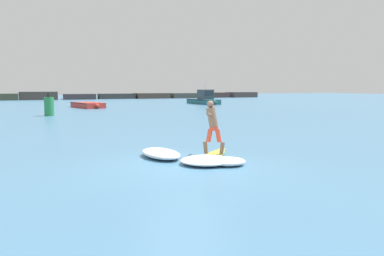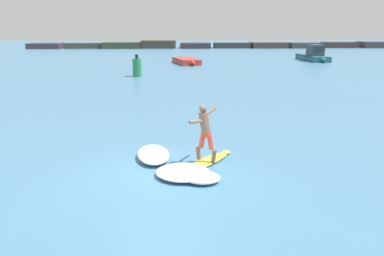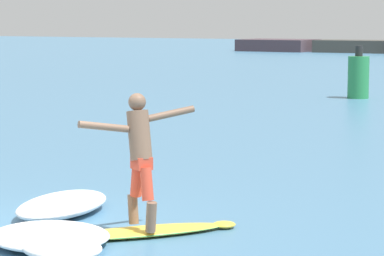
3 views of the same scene
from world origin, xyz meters
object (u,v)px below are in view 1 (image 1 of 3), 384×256
fishing_boat_near_jetty (204,99)px  channel_marker_buoy (49,106)px  surfer (212,123)px  small_boat_offshore (88,105)px  surfboard (214,155)px

fishing_boat_near_jetty → channel_marker_buoy: bearing=-145.6°
surfer → fishing_boat_near_jetty: fishing_boat_near_jetty is taller
fishing_boat_near_jetty → small_boat_offshore: bearing=-168.8°
surfboard → surfer: size_ratio=1.22×
surfer → channel_marker_buoy: 20.93m
small_boat_offshore → surfboard: bearing=-90.6°
small_boat_offshore → channel_marker_buoy: channel_marker_buoy is taller
small_boat_offshore → channel_marker_buoy: (-4.41, -10.53, 0.43)m
surfer → small_boat_offshore: bearing=89.3°
surfer → channel_marker_buoy: (-4.02, 20.53, -0.35)m
fishing_boat_near_jetty → small_boat_offshore: size_ratio=1.20×
channel_marker_buoy → surfer: bearing=-78.9°
small_boat_offshore → channel_marker_buoy: 11.42m
surfboard → fishing_boat_near_jetty: fishing_boat_near_jetty is taller
surfboard → small_boat_offshore: (0.32, 31.06, 0.27)m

